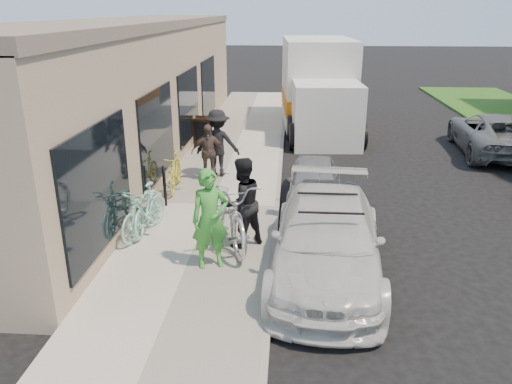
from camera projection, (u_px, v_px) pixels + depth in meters
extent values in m
plane|color=black|center=(296.00, 276.00, 9.00)|extent=(120.00, 120.00, 0.00)
cube|color=#B0AA9F|center=(212.00, 207.00, 11.91)|extent=(3.00, 34.00, 0.15)
cube|color=gray|center=(277.00, 209.00, 11.82)|extent=(0.12, 34.00, 0.13)
cube|color=tan|center=(134.00, 92.00, 16.14)|extent=(3.50, 20.00, 4.00)
cube|color=#716356|center=(128.00, 23.00, 15.41)|extent=(3.60, 20.00, 0.25)
cube|color=black|center=(99.00, 188.00, 8.68)|extent=(0.06, 3.00, 2.20)
cube|color=black|center=(157.00, 134.00, 12.42)|extent=(0.06, 3.00, 2.20)
cube|color=black|center=(189.00, 105.00, 16.16)|extent=(0.06, 3.00, 2.20)
cube|color=black|center=(208.00, 87.00, 19.91)|extent=(0.06, 3.00, 2.20)
cylinder|color=black|center=(165.00, 190.00, 11.67)|extent=(0.06, 0.06, 0.79)
cylinder|color=black|center=(164.00, 183.00, 12.16)|extent=(0.06, 0.06, 0.79)
cylinder|color=black|center=(164.00, 170.00, 11.78)|extent=(0.21, 0.52, 0.06)
cube|color=black|center=(201.00, 133.00, 16.66)|extent=(0.61, 0.28, 0.97)
cube|color=black|center=(204.00, 130.00, 16.99)|extent=(0.61, 0.28, 0.97)
cube|color=black|center=(201.00, 131.00, 16.61)|extent=(0.48, 0.19, 0.70)
imported|color=silver|center=(327.00, 239.00, 8.87)|extent=(2.26, 4.83, 1.36)
cylinder|color=black|center=(331.00, 214.00, 8.15)|extent=(1.08, 0.04, 0.04)
cylinder|color=black|center=(327.00, 194.00, 9.00)|extent=(1.08, 0.04, 0.04)
imported|color=gray|center=(314.00, 181.00, 12.28)|extent=(1.42, 3.20, 1.07)
cube|color=silver|center=(326.00, 115.00, 17.21)|extent=(2.41, 2.41, 2.17)
cube|color=black|center=(327.00, 102.00, 17.05)|extent=(2.11, 0.19, 1.03)
cube|color=silver|center=(317.00, 81.00, 20.19)|extent=(2.90, 4.94, 3.31)
cube|color=#C3660B|center=(316.00, 100.00, 20.45)|extent=(2.93, 4.97, 0.63)
cylinder|color=black|center=(294.00, 136.00, 16.91)|extent=(0.34, 0.93, 0.91)
cylinder|color=black|center=(361.00, 137.00, 16.88)|extent=(0.34, 0.93, 0.91)
cylinder|color=black|center=(292.00, 128.00, 18.08)|extent=(0.34, 0.93, 0.91)
cylinder|color=black|center=(355.00, 128.00, 18.06)|extent=(0.34, 0.93, 0.91)
cylinder|color=black|center=(286.00, 106.00, 22.16)|extent=(0.34, 0.93, 0.91)
cylinder|color=black|center=(338.00, 106.00, 22.13)|extent=(0.34, 0.93, 0.91)
imported|color=#5B5E60|center=(493.00, 134.00, 16.43)|extent=(2.65, 4.97, 1.33)
imported|color=silver|center=(229.00, 209.00, 9.80)|extent=(1.73, 2.71, 1.35)
imported|color=green|center=(210.00, 219.00, 8.75)|extent=(0.77, 0.64, 1.82)
imported|color=black|center=(242.00, 203.00, 9.55)|extent=(1.10, 1.08, 1.78)
imported|color=#88CBB9|center=(144.00, 211.00, 10.16)|extent=(0.89, 1.78, 1.03)
imported|color=#88CBB9|center=(147.00, 206.00, 10.48)|extent=(0.69, 1.85, 0.96)
imported|color=gold|center=(175.00, 172.00, 12.71)|extent=(0.55, 1.61, 0.95)
imported|color=black|center=(218.00, 143.00, 13.65)|extent=(1.21, 0.71, 1.84)
imported|color=brown|center=(208.00, 152.00, 13.35)|extent=(0.94, 0.52, 1.53)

